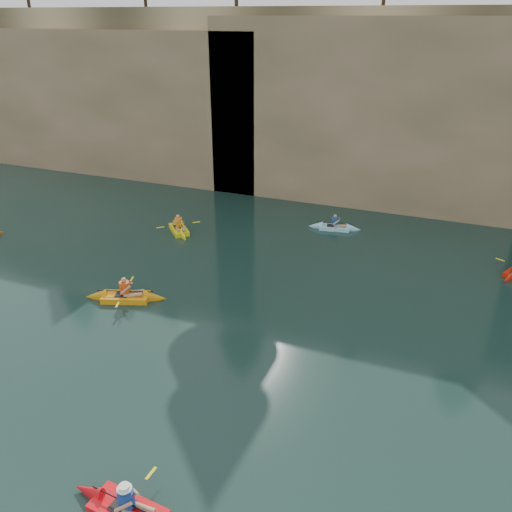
% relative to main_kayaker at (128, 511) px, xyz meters
% --- Properties ---
extents(ground, '(160.00, 160.00, 0.00)m').
position_rel_main_kayaker_xyz_m(ground, '(1.08, 1.92, -0.17)').
color(ground, black).
rests_on(ground, ground).
extents(cliff, '(70.00, 16.00, 12.00)m').
position_rel_main_kayaker_xyz_m(cliff, '(1.08, 31.92, 5.83)').
color(cliff, tan).
rests_on(cliff, ground).
extents(cliff_slab_west, '(26.00, 2.40, 10.56)m').
position_rel_main_kayaker_xyz_m(cliff_slab_west, '(-18.92, 24.52, 5.11)').
color(cliff_slab_west, tan).
rests_on(cliff_slab_west, ground).
extents(cliff_slab_center, '(24.00, 2.40, 11.40)m').
position_rel_main_kayaker_xyz_m(cliff_slab_center, '(3.08, 24.52, 5.53)').
color(cliff_slab_center, tan).
rests_on(cliff_slab_center, ground).
extents(sea_cave_west, '(4.50, 1.00, 4.00)m').
position_rel_main_kayaker_xyz_m(sea_cave_west, '(-16.92, 23.87, 1.83)').
color(sea_cave_west, black).
rests_on(sea_cave_west, ground).
extents(sea_cave_center, '(3.50, 1.00, 3.20)m').
position_rel_main_kayaker_xyz_m(sea_cave_center, '(-2.92, 23.87, 1.43)').
color(sea_cave_center, black).
rests_on(sea_cave_center, ground).
extents(main_kayaker, '(3.50, 2.34, 1.28)m').
position_rel_main_kayaker_xyz_m(main_kayaker, '(0.00, 0.00, 0.00)').
color(main_kayaker, red).
rests_on(main_kayaker, ground).
extents(kayaker_orange, '(3.58, 2.50, 1.34)m').
position_rel_main_kayaker_xyz_m(kayaker_orange, '(-6.03, 8.63, -0.01)').
color(kayaker_orange, orange).
rests_on(kayaker_orange, ground).
extents(kayaker_yellow, '(2.67, 2.78, 1.27)m').
position_rel_main_kayaker_xyz_m(kayaker_yellow, '(-7.62, 16.06, -0.01)').
color(kayaker_yellow, yellow).
rests_on(kayaker_yellow, ground).
extents(kayaker_ltblue_mid, '(3.06, 2.24, 1.13)m').
position_rel_main_kayaker_xyz_m(kayaker_ltblue_mid, '(0.48, 19.58, -0.03)').
color(kayaker_ltblue_mid, '#95E1FA').
rests_on(kayaker_ltblue_mid, ground).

